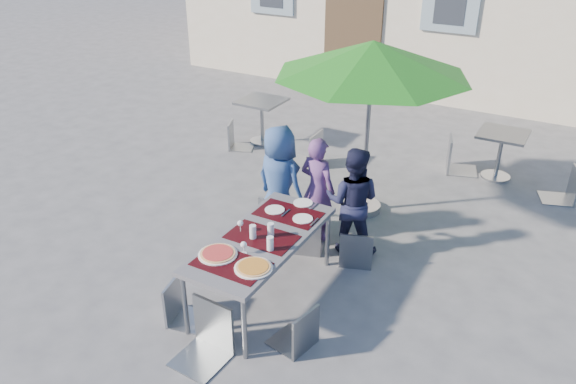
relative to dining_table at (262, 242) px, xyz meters
The scene contains 22 objects.
ground 0.77m from the dining_table, 119.88° to the right, with size 90.00×90.00×0.00m, color #4F4F52.
dining_table is the anchor object (origin of this frame).
pizza_near_left 0.53m from the dining_table, 111.74° to the right, with size 0.38×0.38×0.03m.
pizza_near_right 0.56m from the dining_table, 66.16° to the right, with size 0.36×0.36×0.03m.
glassware 0.16m from the dining_table, 69.66° to the right, with size 0.51×0.47×0.15m.
place_settings 0.63m from the dining_table, 87.83° to the left, with size 0.62×0.54×0.01m.
child_0 1.33m from the dining_table, 112.43° to the left, with size 0.71×0.46×1.45m, color #2F4C81.
child_1 1.38m from the dining_table, 92.47° to the left, with size 0.49×0.32×1.34m, color #603974.
child_2 1.37m from the dining_table, 70.99° to the left, with size 0.65×0.38×1.35m, color #181A34.
chair_0 1.16m from the dining_table, 112.28° to the left, with size 0.59×0.59×1.05m.
chair_1 1.01m from the dining_table, 90.67° to the left, with size 0.50×0.50×0.90m.
chair_2 1.23m from the dining_table, 58.91° to the left, with size 0.49×0.49×0.86m.
chair_3 0.91m from the dining_table, 125.46° to the right, with size 0.45×0.44×0.84m.
chair_4 0.88m from the dining_table, 35.13° to the right, with size 0.45×0.45×0.85m.
chair_5 1.00m from the dining_table, 89.86° to the right, with size 0.48×0.48×1.03m.
patio_umbrella 2.69m from the dining_table, 85.32° to the left, with size 2.45×2.45×2.32m.
cafe_table_0 4.34m from the dining_table, 121.91° to the left, with size 0.73×0.73×0.78m.
bg_chair_l_0 4.15m from the dining_table, 128.06° to the left, with size 0.51×0.51×0.88m.
bg_chair_r_0 3.48m from the dining_table, 109.24° to the left, with size 0.47×0.47×1.04m.
cafe_table_1 4.53m from the dining_table, 69.53° to the left, with size 0.69×0.69×0.74m.
bg_chair_l_1 4.31m from the dining_table, 77.09° to the left, with size 0.58×0.57×1.04m.
bg_chair_r_1 4.73m from the dining_table, 57.05° to the left, with size 0.53×0.53×0.95m.
Camera 1 is at (2.79, -3.81, 3.81)m, focal length 35.00 mm.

